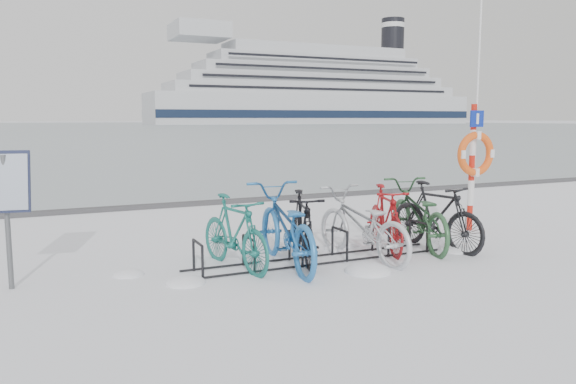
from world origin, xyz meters
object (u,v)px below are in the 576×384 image
(info_board, at_px, (5,190))
(cruise_ferry, at_px, (314,94))
(bike_rack, at_px, (318,249))
(lifebuoy_station, at_px, (475,154))

(info_board, bearing_deg, cruise_ferry, 71.80)
(cruise_ferry, bearing_deg, info_board, -118.10)
(bike_rack, xyz_separation_m, lifebuoy_station, (3.65, 0.81, 1.24))
(bike_rack, bearing_deg, cruise_ferry, 62.91)
(info_board, xyz_separation_m, lifebuoy_station, (7.70, 0.48, 0.20))
(bike_rack, distance_m, lifebuoy_station, 3.94)
(lifebuoy_station, xyz_separation_m, cruise_ferry, (92.00, 186.22, 10.01))
(bike_rack, height_order, lifebuoy_station, lifebuoy_station)
(bike_rack, bearing_deg, lifebuoy_station, 12.53)
(bike_rack, distance_m, info_board, 4.19)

